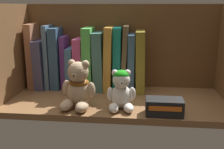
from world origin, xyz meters
The scene contains 20 objects.
shelf_board centered at (0.00, 0.00, 1.00)cm, with size 72.28×31.25×2.00cm, color brown.
shelf_back_panel centered at (0.00, 16.23, 16.81)cm, with size 74.68×1.20×33.63cm, color brown.
shelf_side_panel_left centered at (-36.94, 0.00, 16.81)cm, with size 1.60×33.65×33.63cm, color brown.
book_0 centered at (-33.34, 12.33, 14.23)cm, with size 2.60×11.49×24.45cm, color #AB704E.
book_1 centered at (-29.95, 12.33, 11.20)cm, with size 3.30×14.75×18.40cm, color #43446A.
book_2 centered at (-27.03, 12.33, 13.97)cm, with size 1.65×12.06×23.95cm, color slate.
book_3 centered at (-24.13, 12.33, 13.53)cm, with size 3.28×12.07×23.06cm, color #305272.
book_4 centered at (-21.11, 12.33, 11.98)cm, with size 1.88×9.31×19.95cm, color #71378D.
book_5 centered at (-18.51, 12.33, 9.89)cm, with size 2.44×12.91×15.79cm, color teal.
book_6 centered at (-15.28, 12.33, 11.62)cm, with size 3.12×12.40×19.23cm, color #C54984.
book_7 centered at (-11.62, 12.33, 13.62)cm, with size 3.32×14.26×23.24cm, color #4DB04B.
book_8 centered at (-7.78, 12.33, 12.79)cm, with size 3.48×14.10×21.59cm, color #3B6762.
book_9 centered at (-4.21, 12.33, 13.75)cm, with size 2.77×12.77×23.49cm, color #BE8634.
book_10 centered at (-0.94, 12.33, 13.70)cm, with size 2.89×9.03×23.39cm, color #168174.
book_11 centered at (1.81, 12.33, 14.03)cm, with size 1.74×10.84×24.06cm, color brown.
book_12 centered at (4.35, 12.33, 12.52)cm, with size 2.45×13.26×21.04cm, color #36526C.
book_13 centered at (7.62, 12.33, 13.12)cm, with size 3.19×14.44×22.25cm, color olive.
teddy_bear_larger centered at (-11.37, -8.39, 8.39)cm, with size 11.10×11.51×14.98cm.
teddy_bear_smaller centered at (2.01, -8.34, 7.82)cm, with size 9.06×9.32×12.28cm.
small_product_box centered at (14.82, -11.87, 4.42)cm, with size 10.78×6.10×4.83cm.
Camera 1 is at (7.27, -84.92, 32.90)cm, focal length 42.30 mm.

